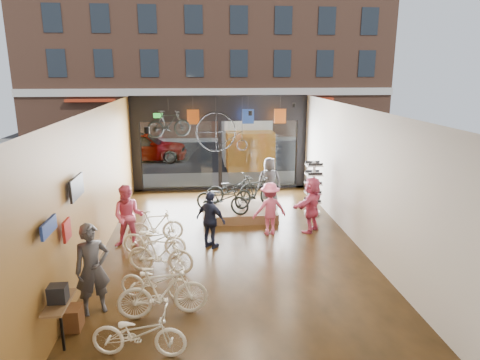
{
  "coord_description": "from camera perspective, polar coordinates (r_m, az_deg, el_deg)",
  "views": [
    {
      "loc": [
        -0.84,
        -11.04,
        4.76
      ],
      "look_at": [
        0.37,
        1.4,
        1.54
      ],
      "focal_mm": 32.0,
      "sensor_mm": 36.0,
      "label": 1
    }
  ],
  "objects": [
    {
      "name": "jersey_right",
      "position": [
        16.62,
        5.36,
        8.48
      ],
      "size": [
        0.45,
        0.03,
        0.55
      ],
      "primitive_type": "cube",
      "color": "#CC5919",
      "rests_on": "ceiling"
    },
    {
      "name": "floor_bike_5",
      "position": [
        12.44,
        -11.16,
        -6.04
      ],
      "size": [
        1.59,
        0.59,
        0.93
      ],
      "primitive_type": "imported",
      "rotation": [
        0.0,
        0.0,
        1.67
      ],
      "color": "silver",
      "rests_on": "ground_plane"
    },
    {
      "name": "floor_bike_3",
      "position": [
        10.57,
        -10.56,
        -9.62
      ],
      "size": [
        1.7,
        0.87,
        0.99
      ],
      "primitive_type": "imported",
      "rotation": [
        0.0,
        0.0,
        1.31
      ],
      "color": "silver",
      "rests_on": "ground_plane"
    },
    {
      "name": "sunglasses_rack",
      "position": [
        14.59,
        9.72,
        -1.06
      ],
      "size": [
        0.64,
        0.58,
        1.83
      ],
      "primitive_type": null,
      "rotation": [
        0.0,
        0.0,
        0.3
      ],
      "color": "white",
      "rests_on": "ground_plane"
    },
    {
      "name": "penny_farthing",
      "position": [
        15.86,
        -2.11,
        6.25
      ],
      "size": [
        1.83,
        0.06,
        1.47
      ],
      "primitive_type": null,
      "color": "black",
      "rests_on": "ceiling"
    },
    {
      "name": "floor_bike_0",
      "position": [
        7.9,
        -13.31,
        -19.25
      ],
      "size": [
        1.7,
        0.8,
        0.86
      ],
      "primitive_type": "imported",
      "rotation": [
        0.0,
        0.0,
        1.43
      ],
      "color": "silver",
      "rests_on": "ground_plane"
    },
    {
      "name": "sidewalk_far",
      "position": [
        30.41,
        -3.91,
        5.52
      ],
      "size": [
        30.0,
        2.0,
        0.12
      ],
      "primitive_type": "cube",
      "color": "slate",
      "rests_on": "ground"
    },
    {
      "name": "jersey_mid",
      "position": [
        16.43,
        1.08,
        8.47
      ],
      "size": [
        0.45,
        0.03,
        0.55
      ],
      "primitive_type": "cube",
      "color": "#1E3F99",
      "rests_on": "ceiling"
    },
    {
      "name": "customer_0",
      "position": [
        9.12,
        -19.08,
        -11.16
      ],
      "size": [
        0.81,
        0.7,
        1.88
      ],
      "primitive_type": "imported",
      "rotation": [
        0.0,
        0.0,
        0.43
      ],
      "color": "#3F3F44",
      "rests_on": "ground_plane"
    },
    {
      "name": "ground_plane",
      "position": [
        12.05,
        -1.12,
        -8.92
      ],
      "size": [
        7.0,
        12.0,
        0.04
      ],
      "primitive_type": "cube",
      "color": "black",
      "rests_on": "ground"
    },
    {
      "name": "display_bike_right",
      "position": [
        14.77,
        -1.09,
        -1.16
      ],
      "size": [
        1.95,
        1.04,
        0.97
      ],
      "primitive_type": "imported",
      "rotation": [
        0.0,
        0.0,
        1.79
      ],
      "color": "black",
      "rests_on": "display_platform"
    },
    {
      "name": "customer_4",
      "position": [
        15.54,
        3.93,
        -0.12
      ],
      "size": [
        0.89,
        0.63,
        1.72
      ],
      "primitive_type": "imported",
      "rotation": [
        0.0,
        0.0,
        3.04
      ],
      "color": "#3F3F44",
      "rests_on": "ground_plane"
    },
    {
      "name": "wall_right",
      "position": [
        12.2,
        15.55,
        0.35
      ],
      "size": [
        0.04,
        12.0,
        3.8
      ],
      "primitive_type": "cube",
      "color": "beige",
      "rests_on": "ground"
    },
    {
      "name": "display_platform",
      "position": [
        14.36,
        -0.15,
        -4.28
      ],
      "size": [
        2.4,
        1.8,
        0.3
      ],
      "primitive_type": "cube",
      "color": "brown",
      "rests_on": "ground_plane"
    },
    {
      "name": "customer_2",
      "position": [
        11.71,
        -3.92,
        -5.36
      ],
      "size": [
        0.98,
        0.88,
        1.6
      ],
      "primitive_type": "imported",
      "rotation": [
        0.0,
        0.0,
        2.48
      ],
      "color": "#161C33",
      "rests_on": "ground_plane"
    },
    {
      "name": "customer_1",
      "position": [
        12.11,
        -14.66,
        -4.73
      ],
      "size": [
        0.88,
        0.7,
        1.76
      ],
      "primitive_type": "imported",
      "rotation": [
        0.0,
        0.0,
        -0.04
      ],
      "color": "#CC4C72",
      "rests_on": "ground_plane"
    },
    {
      "name": "exit_sign",
      "position": [
        17.07,
        -10.88,
        8.44
      ],
      "size": [
        0.35,
        0.06,
        0.18
      ],
      "primitive_type": "cube",
      "color": "#198C26",
      "rests_on": "storefront"
    },
    {
      "name": "wall_back",
      "position": [
        5.83,
        3.54,
        -14.94
      ],
      "size": [
        7.0,
        0.04,
        3.8
      ],
      "primitive_type": "cube",
      "color": "beige",
      "rests_on": "ground"
    },
    {
      "name": "jersey_left",
      "position": [
        16.33,
        -6.26,
        8.35
      ],
      "size": [
        0.45,
        0.03,
        0.55
      ],
      "primitive_type": "cube",
      "color": "#CC5919",
      "rests_on": "ceiling"
    },
    {
      "name": "storefront",
      "position": [
        17.29,
        -2.69,
        4.91
      ],
      "size": [
        7.0,
        0.26,
        3.8
      ],
      "primitive_type": null,
      "color": "black",
      "rests_on": "ground"
    },
    {
      "name": "floor_bike_1",
      "position": [
        8.81,
        -10.25,
        -14.44
      ],
      "size": [
        1.83,
        0.72,
        1.07
      ],
      "primitive_type": "imported",
      "rotation": [
        0.0,
        0.0,
        1.7
      ],
      "color": "silver",
      "rests_on": "ground_plane"
    },
    {
      "name": "street_road",
      "position": [
        26.48,
        -3.64,
        4.04
      ],
      "size": [
        30.0,
        18.0,
        0.02
      ],
      "primitive_type": "cube",
      "color": "black",
      "rests_on": "ground"
    },
    {
      "name": "sidewalk_near",
      "position": [
        18.85,
        -2.82,
        -0.01
      ],
      "size": [
        30.0,
        2.4,
        0.12
      ],
      "primitive_type": "cube",
      "color": "slate",
      "rests_on": "ground"
    },
    {
      "name": "customer_3",
      "position": [
        12.67,
        3.99,
        -3.85
      ],
      "size": [
        1.11,
        0.76,
        1.58
      ],
      "primitive_type": "imported",
      "rotation": [
        0.0,
        0.0,
        3.32
      ],
      "color": "#CC4C72",
      "rests_on": "ground_plane"
    },
    {
      "name": "display_bike_left",
      "position": [
        13.69,
        -2.37,
        -2.48
      ],
      "size": [
        1.91,
        1.39,
        0.96
      ],
      "primitive_type": "imported",
      "rotation": [
        0.0,
        0.0,
        1.1
      ],
      "color": "black",
      "rests_on": "display_platform"
    },
    {
      "name": "wall_merch",
      "position": [
        8.67,
        -22.45,
        -10.23
      ],
      "size": [
        0.4,
        2.4,
        2.6
      ],
      "primitive_type": null,
      "color": "navy",
      "rests_on": "wall_left"
    },
    {
      "name": "display_bike_mid",
      "position": [
        14.31,
        2.1,
        -1.57
      ],
      "size": [
        1.72,
        1.26,
        1.03
      ],
      "primitive_type": "imported",
      "rotation": [
        0.0,
        0.0,
        2.09
      ],
      "color": "black",
      "rests_on": "display_platform"
    },
    {
      "name": "floor_bike_4",
      "position": [
        11.55,
        -11.35,
        -7.77
      ],
      "size": [
        1.81,
        1.0,
        0.9
      ],
      "primitive_type": "imported",
      "rotation": [
        0.0,
        0.0,
        1.32
      ],
      "color": "silver",
      "rests_on": "ground_plane"
    },
    {
      "name": "floor_bike_2",
      "position": [
        9.49,
        -11.21,
        -13.11
      ],
      "size": [
        1.65,
        0.95,
        0.82
      ],
      "primitive_type": "imported",
      "rotation": [
        0.0,
        0.0,
        1.3
      ],
      "color": "silver",
      "rests_on": "ground_plane"
    },
    {
      "name": "wall_left",
      "position": [
        11.71,
        -18.6,
        -0.46
      ],
      "size": [
        0.04,
        12.0,
        3.8
      ],
      "primitive_type": "cube",
      "color": "#9F652C",
      "rests_on": "ground"
    },
    {
      "name": "ceiling",
      "position": [
        11.11,
        -1.21,
        9.59
      ],
      "size": [
        7.0,
        12.0,
        0.04
      ],
      "primitive_type": "cube",
      "color": "black",
      "rests_on": "ground"
    },
    {
      "name": "street_car",
      "position": [
        23.57,
        -12.93,
        4.42
      ],
      "size": [
        4.74,
        1.91,
        1.61
      ],
      "primitive_type": "imported",
      "rotation": [
        0.0,
        0.0,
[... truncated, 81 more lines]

